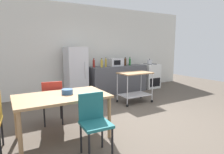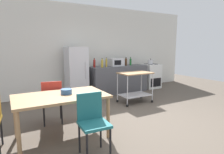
{
  "view_description": "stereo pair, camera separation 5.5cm",
  "coord_description": "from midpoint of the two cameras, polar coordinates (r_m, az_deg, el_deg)",
  "views": [
    {
      "loc": [
        -2.5,
        -2.89,
        1.55
      ],
      "look_at": [
        -0.13,
        1.2,
        0.8
      ],
      "focal_mm": 30.63,
      "sensor_mm": 36.0,
      "label": 1
    },
    {
      "loc": [
        -2.45,
        -2.91,
        1.55
      ],
      "look_at": [
        -0.13,
        1.2,
        0.8
      ],
      "focal_mm": 30.63,
      "sensor_mm": 36.0,
      "label": 2
    }
  ],
  "objects": [
    {
      "name": "bottle_sesame_oil",
      "position": [
        6.08,
        -2.7,
        4.03
      ],
      "size": [
        0.07,
        0.07,
        0.29
      ],
      "color": "gold",
      "rests_on": "kitchen_counter"
    },
    {
      "name": "back_wall",
      "position": [
        6.58,
        -7.37,
        8.09
      ],
      "size": [
        8.4,
        0.12,
        2.9
      ],
      "primitive_type": "cube",
      "color": "silver",
      "rests_on": "ground_plane"
    },
    {
      "name": "kitchen_counter",
      "position": [
        6.55,
        2.13,
        -0.64
      ],
      "size": [
        2.0,
        0.64,
        0.9
      ],
      "primitive_type": "cube",
      "color": "#4C4C51",
      "rests_on": "ground_plane"
    },
    {
      "name": "kitchen_cart",
      "position": [
        5.34,
        7.2,
        -1.59
      ],
      "size": [
        0.91,
        0.57,
        0.85
      ],
      "color": "#A37A51",
      "rests_on": "ground_plane"
    },
    {
      "name": "bottle_soda",
      "position": [
        6.77,
        5.78,
        4.53
      ],
      "size": [
        0.07,
        0.07,
        0.29
      ],
      "color": "#1E6628",
      "rests_on": "kitchen_counter"
    },
    {
      "name": "bottle_wine",
      "position": [
        6.69,
        4.43,
        4.52
      ],
      "size": [
        0.08,
        0.08,
        0.29
      ],
      "color": "#4C2D19",
      "rests_on": "kitchen_counter"
    },
    {
      "name": "dining_table",
      "position": [
        3.33,
        -14.52,
        -6.59
      ],
      "size": [
        1.5,
        0.9,
        0.75
      ],
      "color": "#A37A51",
      "rests_on": "ground_plane"
    },
    {
      "name": "kettle",
      "position": [
        7.2,
        11.6,
        4.48
      ],
      "size": [
        0.24,
        0.17,
        0.19
      ],
      "color": "silver",
      "rests_on": "stove_oven"
    },
    {
      "name": "bottle_soy_sauce",
      "position": [
        6.25,
        -1.44,
        4.24
      ],
      "size": [
        0.06,
        0.06,
        0.3
      ],
      "color": "gold",
      "rests_on": "kitchen_counter"
    },
    {
      "name": "microwave",
      "position": [
        6.48,
        1.5,
        4.43
      ],
      "size": [
        0.46,
        0.35,
        0.26
      ],
      "color": "silver",
      "rests_on": "kitchen_counter"
    },
    {
      "name": "fruit_bowl",
      "position": [
        3.37,
        -13.02,
        -4.23
      ],
      "size": [
        0.19,
        0.19,
        0.08
      ],
      "primitive_type": "cylinder",
      "color": "#33598C",
      "rests_on": "dining_table"
    },
    {
      "name": "chair_red",
      "position": [
        4.02,
        -17.08,
        -6.27
      ],
      "size": [
        0.46,
        0.46,
        0.89
      ],
      "rotation": [
        0.0,
        0.0,
        2.96
      ],
      "color": "#B72D23",
      "rests_on": "ground_plane"
    },
    {
      "name": "refrigerator",
      "position": [
        5.97,
        -10.32,
        1.43
      ],
      "size": [
        0.6,
        0.63,
        1.55
      ],
      "color": "silver",
      "rests_on": "ground_plane"
    },
    {
      "name": "chair_teal",
      "position": [
        2.81,
        -5.26,
        -12.57
      ],
      "size": [
        0.42,
        0.42,
        0.89
      ],
      "rotation": [
        0.0,
        0.0,
        -0.05
      ],
      "color": "#1E666B",
      "rests_on": "ground_plane"
    },
    {
      "name": "ground_plane",
      "position": [
        4.12,
        10.55,
        -13.27
      ],
      "size": [
        12.0,
        12.0,
        0.0
      ],
      "primitive_type": "plane",
      "color": "brown"
    },
    {
      "name": "bottle_hot_sauce",
      "position": [
        6.1,
        -5.04,
        4.05
      ],
      "size": [
        0.07,
        0.07,
        0.29
      ],
      "color": "maroon",
      "rests_on": "kitchen_counter"
    },
    {
      "name": "stove_oven",
      "position": [
        7.41,
        11.66,
        0.33
      ],
      "size": [
        0.6,
        0.61,
        0.92
      ],
      "color": "white",
      "rests_on": "ground_plane"
    }
  ]
}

